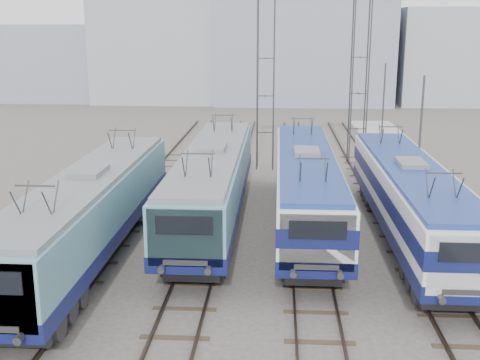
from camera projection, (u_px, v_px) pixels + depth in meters
name	position (u px, v px, depth m)	size (l,w,h in m)	color
ground	(250.00, 311.00, 20.54)	(160.00, 160.00, 0.00)	#514C47
platform	(479.00, 236.00, 27.62)	(4.00, 70.00, 0.30)	#9E9E99
locomotive_far_left	(90.00, 209.00, 24.49)	(2.85, 17.98, 3.38)	#0F154C
locomotive_center_left	(213.00, 180.00, 29.14)	(2.89, 18.24, 3.43)	#0F154C
locomotive_center_right	(306.00, 182.00, 28.67)	(2.82, 17.82, 3.35)	#0F154C
locomotive_far_right	(410.00, 195.00, 26.60)	(2.76, 17.44, 3.28)	#0F154C
catenary_tower_west	(266.00, 71.00, 40.22)	(4.50, 1.20, 12.00)	#3F4247
catenary_tower_east	(360.00, 70.00, 41.76)	(4.50, 1.20, 12.00)	#3F4247
mast_mid	(420.00, 140.00, 32.71)	(0.12, 0.12, 7.00)	#3F4247
mast_rear	(383.00, 111.00, 44.33)	(0.12, 0.12, 7.00)	#3F4247
building_west	(167.00, 48.00, 79.72)	(18.00, 12.00, 14.00)	#9BA2AE
building_center	(303.00, 32.00, 78.13)	(22.00, 14.00, 18.00)	#8A91A8
building_east	(458.00, 56.00, 77.63)	(16.00, 12.00, 12.00)	#9BA2AE
building_far_west	(50.00, 63.00, 81.19)	(14.00, 10.00, 10.00)	#8A91A8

